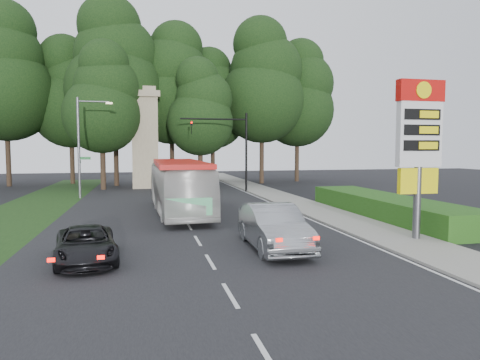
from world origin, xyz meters
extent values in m
plane|color=black|center=(0.00, 0.00, 0.00)|extent=(120.00, 120.00, 0.00)
cube|color=black|center=(0.00, 12.00, 0.01)|extent=(14.00, 80.00, 0.02)
cube|color=gray|center=(8.50, 12.00, 0.06)|extent=(3.00, 80.00, 0.12)
cube|color=#193814|center=(-9.50, 18.00, 0.01)|extent=(5.00, 50.00, 0.02)
cube|color=#245115|center=(11.50, 8.00, 0.60)|extent=(3.00, 14.00, 1.20)
cylinder|color=#59595E|center=(9.20, 2.00, 1.60)|extent=(0.32, 0.32, 3.20)
cube|color=yellow|center=(9.20, 2.00, 2.60)|extent=(1.80, 0.25, 1.10)
cube|color=silver|center=(9.20, 2.00, 4.60)|extent=(2.00, 0.35, 2.80)
cube|color=#B60D09|center=(9.20, 2.00, 6.40)|extent=(2.10, 0.40, 0.90)
cylinder|color=yellow|center=(9.20, 1.78, 6.40)|extent=(0.70, 0.05, 0.70)
cube|color=black|center=(9.20, 1.81, 5.40)|extent=(1.70, 0.04, 0.45)
cube|color=black|center=(9.20, 1.81, 4.75)|extent=(1.70, 0.04, 0.45)
cube|color=black|center=(9.20, 1.81, 4.10)|extent=(1.70, 0.04, 0.45)
cylinder|color=black|center=(7.00, 24.00, 3.60)|extent=(0.20, 0.20, 7.20)
cylinder|color=black|center=(4.00, 24.00, 6.60)|extent=(6.00, 0.14, 0.14)
imported|color=black|center=(2.00, 24.00, 6.35)|extent=(0.18, 0.22, 1.10)
sphere|color=#FF0C05|center=(2.00, 23.85, 6.25)|extent=(0.18, 0.18, 0.18)
cylinder|color=#59595E|center=(-7.20, 22.00, 4.00)|extent=(0.20, 0.20, 8.00)
cylinder|color=#59595E|center=(-6.00, 22.00, 7.70)|extent=(2.40, 0.12, 0.12)
cube|color=#FFE599|center=(-4.80, 22.00, 7.60)|extent=(0.50, 0.22, 0.14)
cube|color=#0C591E|center=(-6.75, 22.00, 3.20)|extent=(0.85, 0.04, 0.22)
cube|color=#0C591E|center=(-7.20, 22.45, 2.90)|extent=(0.04, 0.85, 0.22)
cube|color=gray|center=(-2.00, 30.00, 4.50)|extent=(2.50, 2.50, 9.00)
cube|color=gray|center=(-2.00, 30.00, 9.30)|extent=(3.00, 3.00, 0.60)
cube|color=gray|center=(-2.00, 30.00, 9.80)|extent=(2.20, 2.20, 0.50)
cylinder|color=#2D2116|center=(-16.00, 35.00, 3.15)|extent=(0.50, 0.50, 6.30)
sphere|color=black|center=(-16.00, 35.00, 9.62)|extent=(9.80, 9.80, 9.80)
sphere|color=black|center=(-16.00, 35.00, 13.12)|extent=(8.40, 8.40, 8.40)
sphere|color=black|center=(-16.00, 35.00, 16.10)|extent=(6.30, 6.30, 6.30)
cylinder|color=#2D2116|center=(-10.00, 37.00, 2.70)|extent=(0.50, 0.50, 5.40)
sphere|color=black|center=(-10.00, 37.00, 8.25)|extent=(8.40, 8.40, 8.40)
sphere|color=black|center=(-10.00, 37.00, 11.25)|extent=(7.20, 7.20, 7.20)
sphere|color=black|center=(-10.00, 37.00, 13.80)|extent=(5.40, 5.40, 5.40)
cylinder|color=#2D2116|center=(-5.00, 33.00, 3.24)|extent=(0.50, 0.50, 6.48)
sphere|color=black|center=(-5.00, 33.00, 9.90)|extent=(10.08, 10.08, 10.08)
sphere|color=black|center=(-5.00, 33.00, 13.50)|extent=(8.64, 8.64, 8.64)
sphere|color=black|center=(-5.00, 33.00, 16.56)|extent=(6.48, 6.48, 6.48)
cylinder|color=#2D2116|center=(1.00, 35.00, 2.97)|extent=(0.50, 0.50, 5.94)
sphere|color=black|center=(1.00, 35.00, 9.08)|extent=(9.24, 9.24, 9.24)
sphere|color=black|center=(1.00, 35.00, 12.38)|extent=(7.92, 7.92, 7.92)
sphere|color=black|center=(1.00, 35.00, 15.18)|extent=(5.94, 5.94, 5.94)
cylinder|color=#2D2116|center=(6.00, 37.00, 2.61)|extent=(0.50, 0.50, 5.22)
sphere|color=black|center=(6.00, 37.00, 7.97)|extent=(8.12, 8.12, 8.12)
sphere|color=black|center=(6.00, 37.00, 10.88)|extent=(6.96, 6.96, 6.96)
sphere|color=black|center=(6.00, 37.00, 13.34)|extent=(5.22, 5.22, 5.22)
cylinder|color=#2D2116|center=(11.00, 33.00, 3.06)|extent=(0.50, 0.50, 6.12)
sphere|color=black|center=(11.00, 33.00, 9.35)|extent=(9.52, 9.52, 9.52)
sphere|color=black|center=(11.00, 33.00, 12.75)|extent=(8.16, 8.16, 8.16)
sphere|color=black|center=(11.00, 33.00, 15.64)|extent=(6.12, 6.12, 6.12)
cylinder|color=#2D2116|center=(16.00, 35.00, 2.79)|extent=(0.50, 0.50, 5.58)
sphere|color=black|center=(16.00, 35.00, 8.53)|extent=(8.68, 8.68, 8.68)
sphere|color=black|center=(16.00, 35.00, 11.62)|extent=(7.44, 7.44, 7.44)
sphere|color=black|center=(16.00, 35.00, 14.26)|extent=(5.58, 5.58, 5.58)
cylinder|color=#2D2116|center=(-6.00, 29.00, 2.34)|extent=(0.50, 0.50, 4.68)
sphere|color=black|center=(-6.00, 29.00, 7.15)|extent=(7.28, 7.28, 7.28)
sphere|color=black|center=(-6.00, 29.00, 9.75)|extent=(6.24, 6.24, 6.24)
sphere|color=black|center=(-6.00, 29.00, 11.96)|extent=(4.68, 4.68, 4.68)
cylinder|color=#2D2116|center=(3.50, 29.50, 2.16)|extent=(0.50, 0.50, 4.32)
sphere|color=black|center=(3.50, 29.50, 6.60)|extent=(6.72, 6.72, 6.72)
sphere|color=black|center=(3.50, 29.50, 9.00)|extent=(5.76, 5.76, 5.76)
sphere|color=black|center=(3.50, 29.50, 11.04)|extent=(4.32, 4.32, 4.32)
imported|color=silver|center=(-0.11, 12.10, 1.60)|extent=(3.09, 11.60, 3.21)
imported|color=#94979B|center=(2.75, 1.92, 0.88)|extent=(1.99, 5.39, 1.76)
imported|color=black|center=(-4.24, 1.59, 0.61)|extent=(2.60, 4.62, 1.22)
camera|label=1|loc=(-2.24, -14.05, 3.98)|focal=32.00mm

